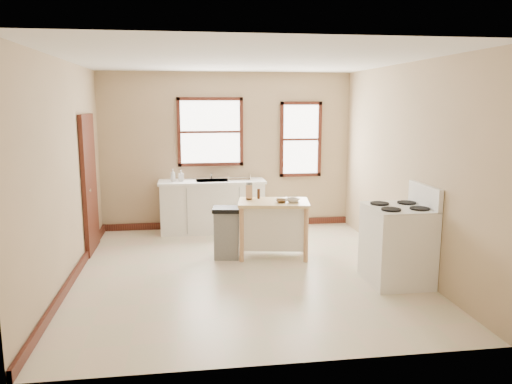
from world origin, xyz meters
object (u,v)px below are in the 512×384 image
kitchen_island (273,229)px  bowl_a (282,201)px  soap_bottle_b (181,176)px  knife_block (249,193)px  gas_stove (398,234)px  pepper_grinder (259,194)px  soap_bottle_a (173,175)px  bowl_c (293,200)px  bowl_b (294,200)px  trash_bin (227,233)px  dish_rack (239,177)px

kitchen_island → bowl_a: bowl_a is taller
soap_bottle_b → knife_block: bearing=-57.5°
kitchen_island → gas_stove: 1.89m
soap_bottle_b → knife_block: (1.01, -1.39, -0.08)m
pepper_grinder → bowl_a: 0.44m
soap_bottle_a → bowl_c: 2.44m
knife_block → bowl_b: size_ratio=1.14×
soap_bottle_a → trash_bin: soap_bottle_a is taller
knife_block → soap_bottle_a: bearing=136.0°
gas_stove → knife_block: bearing=138.5°
bowl_c → trash_bin: size_ratio=0.24×
bowl_c → gas_stove: (1.10, -1.18, -0.24)m
dish_rack → pepper_grinder: dish_rack is taller
bowl_a → soap_bottle_b: bearing=130.6°
knife_block → bowl_b: 0.69m
soap_bottle_a → bowl_b: size_ratio=1.25×
knife_block → bowl_b: (0.63, -0.27, -0.08)m
kitchen_island → gas_stove: bearing=-34.7°
knife_block → bowl_c: (0.60, -0.32, -0.07)m
gas_stove → kitchen_island: bearing=136.2°
kitchen_island → bowl_a: 0.47m
kitchen_island → bowl_c: bowl_c is taller
kitchen_island → knife_block: (-0.34, 0.20, 0.52)m
knife_block → trash_bin: (-0.36, -0.19, -0.56)m
soap_bottle_a → trash_bin: size_ratio=0.29×
soap_bottle_a → gas_stove: (2.85, -2.87, -0.40)m
knife_block → gas_stove: (1.70, -1.50, -0.31)m
soap_bottle_a → trash_bin: bearing=-44.2°
soap_bottle_a → trash_bin: 1.86m
soap_bottle_a → dish_rack: bearing=19.4°
dish_rack → bowl_b: size_ratio=2.27×
bowl_a → bowl_c: size_ratio=0.99×
bowl_a → gas_stove: 1.75m
dish_rack → bowl_a: (0.44, -1.69, -0.11)m
knife_block → gas_stove: bearing=-35.6°
knife_block → soap_bottle_b: bearing=132.0°
dish_rack → knife_block: size_ratio=1.99×
soap_bottle_b → bowl_a: bearing=-53.1°
bowl_a → bowl_b: bearing=11.5°
dish_rack → pepper_grinder: (0.15, -1.36, -0.06)m
soap_bottle_a → kitchen_island: bearing=-27.6°
gas_stove → trash_bin: bearing=147.5°
trash_bin → kitchen_island: bearing=8.4°
knife_block → bowl_c: knife_block is taller
pepper_grinder → kitchen_island: bearing=-48.3°
knife_block → trash_bin: size_ratio=0.26×
soap_bottle_a → soap_bottle_b: 0.14m
bowl_b → gas_stove: size_ratio=0.14×
dish_rack → trash_bin: (-0.36, -1.57, -0.59)m
bowl_c → dish_rack: bearing=109.5°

